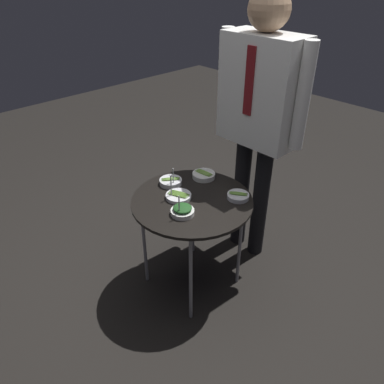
# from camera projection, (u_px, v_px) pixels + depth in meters

# --- Properties ---
(ground_plane) EXTENTS (8.00, 8.00, 0.00)m
(ground_plane) POSITION_uv_depth(u_px,v_px,m) (192.00, 280.00, 2.44)
(ground_plane) COLOR black
(serving_cart) EXTENTS (0.69, 0.69, 0.63)m
(serving_cart) POSITION_uv_depth(u_px,v_px,m) (192.00, 206.00, 2.13)
(serving_cart) COLOR black
(serving_cart) RESTS_ON ground_plane
(bowl_asparagus_center) EXTENTS (0.15, 0.15, 0.15)m
(bowl_asparagus_center) POSITION_uv_depth(u_px,v_px,m) (178.00, 196.00, 2.11)
(bowl_asparagus_center) COLOR silver
(bowl_asparagus_center) RESTS_ON serving_cart
(bowl_asparagus_back_right) EXTENTS (0.12, 0.12, 0.04)m
(bowl_asparagus_back_right) POSITION_uv_depth(u_px,v_px,m) (238.00, 196.00, 2.11)
(bowl_asparagus_back_right) COLOR silver
(bowl_asparagus_back_right) RESTS_ON serving_cart
(bowl_asparagus_front_center) EXTENTS (0.14, 0.14, 0.04)m
(bowl_asparagus_front_center) POSITION_uv_depth(u_px,v_px,m) (204.00, 175.00, 2.31)
(bowl_asparagus_front_center) COLOR white
(bowl_asparagus_front_center) RESTS_ON serving_cart
(bowl_spinach_far_rim) EXTENTS (0.13, 0.13, 0.14)m
(bowl_spinach_far_rim) POSITION_uv_depth(u_px,v_px,m) (182.00, 211.00, 1.97)
(bowl_spinach_far_rim) COLOR white
(bowl_spinach_far_rim) RESTS_ON serving_cart
(bowl_asparagus_front_right) EXTENTS (0.13, 0.13, 0.12)m
(bowl_asparagus_front_right) POSITION_uv_depth(u_px,v_px,m) (171.00, 182.00, 2.24)
(bowl_asparagus_front_right) COLOR silver
(bowl_asparagus_front_right) RESTS_ON serving_cart
(waiter_figure) EXTENTS (0.62, 0.23, 1.68)m
(waiter_figure) POSITION_uv_depth(u_px,v_px,m) (260.00, 104.00, 2.18)
(waiter_figure) COLOR black
(waiter_figure) RESTS_ON ground_plane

